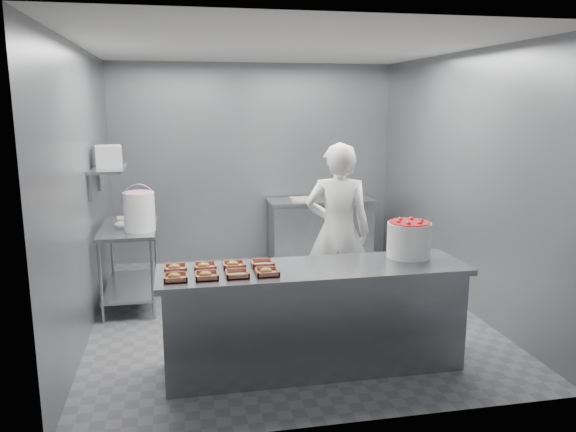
% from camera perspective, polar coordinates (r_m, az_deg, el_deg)
% --- Properties ---
extents(floor, '(4.50, 4.50, 0.00)m').
position_cam_1_polar(floor, '(6.26, -0.42, -9.63)').
color(floor, '#4C4C51').
rests_on(floor, ground).
extents(ceiling, '(4.50, 4.50, 0.00)m').
position_cam_1_polar(ceiling, '(5.87, -0.46, 16.81)').
color(ceiling, white).
rests_on(ceiling, wall_back).
extents(wall_back, '(4.00, 0.04, 2.80)m').
position_cam_1_polar(wall_back, '(8.11, -3.44, 5.40)').
color(wall_back, slate).
rests_on(wall_back, ground).
extents(wall_left, '(0.04, 4.50, 2.80)m').
position_cam_1_polar(wall_left, '(5.87, -20.01, 2.41)').
color(wall_left, slate).
rests_on(wall_left, ground).
extents(wall_right, '(0.04, 4.50, 2.80)m').
position_cam_1_polar(wall_right, '(6.57, 16.98, 3.51)').
color(wall_right, slate).
rests_on(wall_right, ground).
extents(service_counter, '(2.60, 0.70, 0.90)m').
position_cam_1_polar(service_counter, '(4.87, 2.61, -10.25)').
color(service_counter, slate).
rests_on(service_counter, ground).
extents(prep_table, '(0.60, 1.20, 0.90)m').
position_cam_1_polar(prep_table, '(6.57, -15.74, -3.61)').
color(prep_table, slate).
rests_on(prep_table, ground).
extents(back_counter, '(1.50, 0.60, 0.90)m').
position_cam_1_polar(back_counter, '(8.10, 3.31, -1.41)').
color(back_counter, slate).
rests_on(back_counter, ground).
extents(wall_shelf, '(0.35, 0.90, 0.03)m').
position_cam_1_polar(wall_shelf, '(6.42, -17.72, 4.63)').
color(wall_shelf, slate).
rests_on(wall_shelf, wall_left).
extents(tray_0, '(0.19, 0.18, 0.06)m').
position_cam_1_polar(tray_0, '(4.46, -11.39, -6.09)').
color(tray_0, tan).
rests_on(tray_0, service_counter).
extents(tray_1, '(0.19, 0.18, 0.06)m').
position_cam_1_polar(tray_1, '(4.47, -8.29, -5.97)').
color(tray_1, tan).
rests_on(tray_1, service_counter).
extents(tray_2, '(0.19, 0.18, 0.04)m').
position_cam_1_polar(tray_2, '(4.49, -5.18, -5.86)').
color(tray_2, tan).
rests_on(tray_2, service_counter).
extents(tray_3, '(0.19, 0.18, 0.06)m').
position_cam_1_polar(tray_3, '(4.52, -2.17, -5.67)').
color(tray_3, tan).
rests_on(tray_3, service_counter).
extents(tray_4, '(0.19, 0.18, 0.06)m').
position_cam_1_polar(tray_4, '(4.70, -11.39, -5.19)').
color(tray_4, tan).
rests_on(tray_4, service_counter).
extents(tray_5, '(0.19, 0.18, 0.06)m').
position_cam_1_polar(tray_5, '(4.71, -8.46, -5.07)').
color(tray_5, tan).
rests_on(tray_5, service_counter).
extents(tray_6, '(0.19, 0.18, 0.06)m').
position_cam_1_polar(tray_6, '(4.72, -5.54, -4.94)').
color(tray_6, tan).
rests_on(tray_6, service_counter).
extents(tray_7, '(0.19, 0.18, 0.04)m').
position_cam_1_polar(tray_7, '(4.75, -2.62, -4.83)').
color(tray_7, tan).
rests_on(tray_7, service_counter).
extents(worker, '(0.78, 0.63, 1.86)m').
position_cam_1_polar(worker, '(5.88, 5.08, -1.59)').
color(worker, white).
rests_on(worker, ground).
extents(strawberry_tub, '(0.39, 0.39, 0.32)m').
position_cam_1_polar(strawberry_tub, '(5.10, 12.19, -2.22)').
color(strawberry_tub, silver).
rests_on(strawberry_tub, service_counter).
extents(glaze_bucket, '(0.35, 0.33, 0.51)m').
position_cam_1_polar(glaze_bucket, '(6.21, -14.89, 0.55)').
color(glaze_bucket, silver).
rests_on(glaze_bucket, prep_table).
extents(bucket_lid, '(0.31, 0.31, 0.02)m').
position_cam_1_polar(bucket_lid, '(6.54, -15.88, -0.82)').
color(bucket_lid, silver).
rests_on(bucket_lid, prep_table).
extents(rag, '(0.17, 0.15, 0.02)m').
position_cam_1_polar(rag, '(6.94, -16.37, -0.16)').
color(rag, '#CCB28C').
rests_on(rag, prep_table).
extents(appliance, '(0.31, 0.34, 0.23)m').
position_cam_1_polar(appliance, '(6.43, -17.77, 5.81)').
color(appliance, gray).
rests_on(appliance, wall_shelf).
extents(paper_stack, '(0.31, 0.23, 0.04)m').
position_cam_1_polar(paper_stack, '(7.94, 1.35, 1.77)').
color(paper_stack, silver).
rests_on(paper_stack, back_counter).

